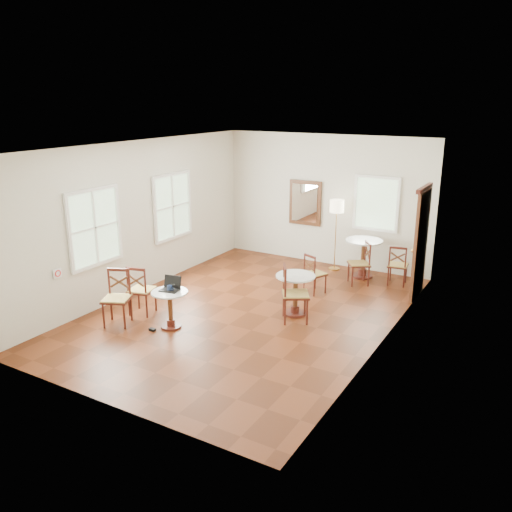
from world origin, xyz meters
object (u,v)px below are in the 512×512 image
at_px(floor_lamp, 337,211).
at_px(power_adapter, 152,330).
at_px(chair_near_b, 117,298).
at_px(cafe_table_mid, 295,290).
at_px(cafe_table_back, 363,254).
at_px(water_glass, 173,287).
at_px(chair_near_a, 141,290).
at_px(chair_mid_b, 294,294).
at_px(mouse, 172,288).
at_px(chair_back_b, 360,263).
at_px(cafe_table_near, 170,305).
at_px(laptop, 171,287).
at_px(navy_mug, 170,288).
at_px(chair_mid_a, 314,274).
at_px(chair_back_a, 398,265).

xyz_separation_m(floor_lamp, power_adapter, (-1.40, -4.65, -1.34)).
relative_size(chair_near_b, power_adapter, 8.62).
distance_m(cafe_table_mid, cafe_table_back, 2.63).
bearing_deg(cafe_table_back, water_glass, -115.65).
relative_size(cafe_table_mid, power_adapter, 6.70).
relative_size(chair_near_a, floor_lamp, 0.57).
bearing_deg(cafe_table_mid, chair_mid_b, -69.14).
distance_m(cafe_table_mid, chair_mid_b, 0.29).
distance_m(cafe_table_mid, mouse, 2.19).
bearing_deg(chair_mid_b, chair_back_b, -39.03).
relative_size(cafe_table_near, mouse, 7.24).
relative_size(chair_near_a, chair_back_b, 1.02).
bearing_deg(laptop, navy_mug, -75.20).
bearing_deg(cafe_table_mid, cafe_table_near, -135.13).
relative_size(chair_near_a, water_glass, 9.26).
relative_size(cafe_table_back, chair_mid_a, 1.03).
bearing_deg(chair_back_b, cafe_table_back, 157.11).
xyz_separation_m(chair_back_b, floor_lamp, (-0.83, 0.65, 0.91)).
bearing_deg(navy_mug, laptop, 114.83).
bearing_deg(laptop, chair_back_a, 45.11).
relative_size(chair_mid_a, chair_back_a, 0.95).
height_order(chair_back_b, floor_lamp, floor_lamp).
distance_m(cafe_table_near, water_glass, 0.32).
bearing_deg(laptop, chair_mid_b, 25.24).
bearing_deg(water_glass, navy_mug, -88.47).
bearing_deg(navy_mug, water_glass, 91.53).
bearing_deg(chair_back_b, power_adapter, -63.41).
distance_m(laptop, mouse, 0.05).
distance_m(cafe_table_mid, chair_near_b, 3.13).
distance_m(chair_near_b, chair_mid_b, 3.05).
xyz_separation_m(cafe_table_near, mouse, (-0.03, 0.11, 0.27)).
xyz_separation_m(cafe_table_near, floor_lamp, (1.22, 4.37, 0.96)).
xyz_separation_m(chair_near_a, navy_mug, (0.83, -0.18, 0.24)).
distance_m(cafe_table_near, chair_mid_a, 3.10).
bearing_deg(floor_lamp, cafe_table_near, -105.57).
bearing_deg(power_adapter, mouse, 68.91).
xyz_separation_m(cafe_table_back, water_glass, (-1.96, -4.07, 0.18)).
height_order(laptop, power_adapter, laptop).
xyz_separation_m(chair_near_a, laptop, (0.79, -0.12, 0.25)).
xyz_separation_m(chair_back_b, navy_mug, (-2.05, -3.70, 0.25)).
distance_m(cafe_table_near, navy_mug, 0.30).
relative_size(cafe_table_mid, floor_lamp, 0.47).
height_order(chair_near_a, chair_back_a, chair_near_a).
height_order(chair_mid_a, power_adapter, chair_mid_a).
bearing_deg(power_adapter, chair_mid_b, 40.31).
bearing_deg(floor_lamp, chair_back_a, -11.15).
bearing_deg(cafe_table_near, cafe_table_mid, 44.87).
bearing_deg(chair_mid_b, laptop, 94.61).
distance_m(chair_near_a, floor_lamp, 4.73).
distance_m(chair_mid_b, floor_lamp, 3.22).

